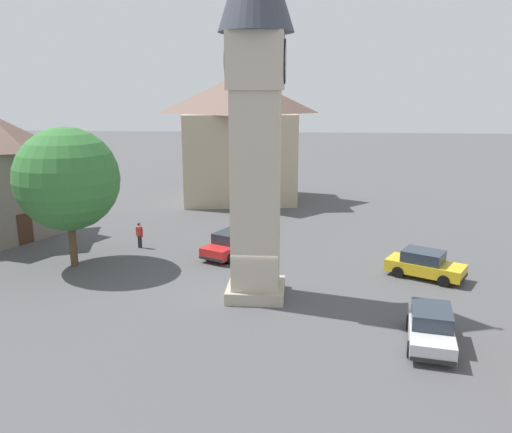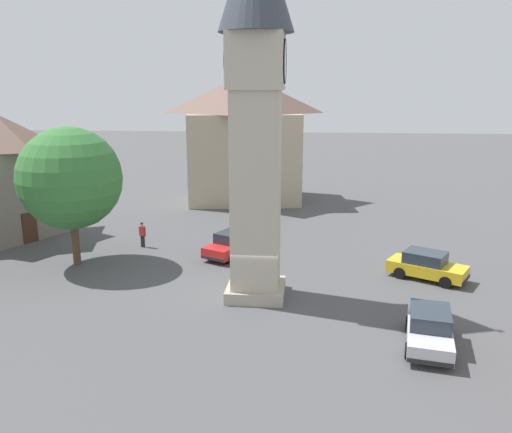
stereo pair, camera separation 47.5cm
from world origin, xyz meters
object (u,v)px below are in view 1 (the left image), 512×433
clock_tower (256,80)px  building_terrace_right (239,137)px  car_blue_kerb (230,244)px  car_silver_kerb (425,264)px  car_red_corner (431,327)px  pedestrian (139,233)px  tree (67,179)px

clock_tower → building_terrace_right: 23.66m
car_blue_kerb → car_silver_kerb: size_ratio=1.01×
car_silver_kerb → car_blue_kerb: bearing=75.2°
car_red_corner → pedestrian: pedestrian is taller
clock_tower → car_silver_kerb: (3.33, -9.07, -9.78)m
clock_tower → tree: 12.87m
tree → pedestrian: bearing=-37.3°
car_silver_kerb → pedestrian: pedestrian is taller
tree → building_terrace_right: 20.68m
car_silver_kerb → pedestrian: bearing=76.6°
car_blue_kerb → car_silver_kerb: (-2.96, -11.20, 0.00)m
clock_tower → car_red_corner: size_ratio=4.14×
car_red_corner → pedestrian: bearing=52.8°
clock_tower → pedestrian: clock_tower is taller
car_silver_kerb → building_terrace_right: 23.78m
pedestrian → tree: size_ratio=0.21×
clock_tower → building_terrace_right: (22.93, 3.41, -4.72)m
car_silver_kerb → tree: 20.63m
car_red_corner → tree: size_ratio=0.54×
car_silver_kerb → building_terrace_right: bearing=32.5°
car_silver_kerb → pedestrian: (4.12, 17.32, 0.25)m
car_red_corner → tree: (8.26, 18.58, 4.41)m
pedestrian → building_terrace_right: bearing=-17.4°
car_blue_kerb → pedestrian: (1.16, 6.12, 0.25)m
car_blue_kerb → tree: bearing=105.9°
clock_tower → car_red_corner: bearing=-121.1°
car_silver_kerb → tree: size_ratio=0.54×
clock_tower → building_terrace_right: bearing=8.5°
clock_tower → tree: (3.73, 11.08, -5.37)m
clock_tower → pedestrian: size_ratio=10.70×
clock_tower → building_terrace_right: size_ratio=1.59×
building_terrace_right → car_red_corner: bearing=-158.3°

